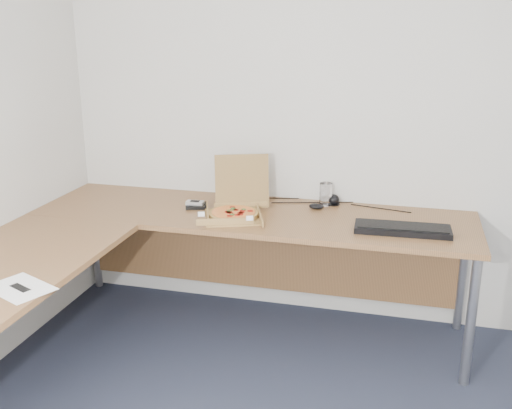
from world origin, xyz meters
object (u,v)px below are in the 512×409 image
(pizza_box, at_px, (234,210))
(drinking_glass, at_px, (326,194))
(desk, at_px, (172,238))
(keyboard, at_px, (402,229))
(wallet, at_px, (196,206))

(pizza_box, height_order, drinking_glass, pizza_box)
(desk, xyz_separation_m, pizza_box, (0.24, 0.34, 0.07))
(pizza_box, distance_m, drinking_glass, 0.58)
(desk, relative_size, pizza_box, 6.88)
(pizza_box, height_order, keyboard, pizza_box)
(drinking_glass, height_order, wallet, drinking_glass)
(pizza_box, bearing_deg, drinking_glass, 16.95)
(desk, distance_m, drinking_glass, 0.99)
(desk, relative_size, drinking_glass, 18.81)
(pizza_box, xyz_separation_m, keyboard, (0.92, -0.03, -0.02))
(pizza_box, relative_size, drinking_glass, 2.73)
(keyboard, bearing_deg, desk, -167.41)
(wallet, bearing_deg, desk, -106.68)
(desk, xyz_separation_m, keyboard, (1.16, 0.31, 0.04))
(wallet, bearing_deg, drinking_glass, -1.35)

